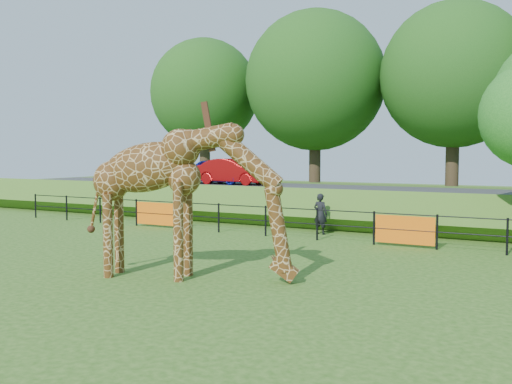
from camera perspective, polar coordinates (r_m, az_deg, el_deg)
ground at (r=12.89m, az=-7.89°, el=-9.59°), size 90.00×90.00×0.00m
giraffe at (r=13.60m, az=-6.68°, el=-0.91°), size 5.27×2.37×3.72m
perimeter_fence at (r=19.69m, az=6.13°, el=-3.23°), size 28.07×0.10×1.10m
embankment at (r=26.72m, az=12.33°, el=-1.18°), size 40.00×9.00×1.30m
road at (r=25.23m, az=11.39°, el=0.15°), size 40.00×5.00×0.12m
car_blue at (r=29.02m, az=-3.74°, el=2.10°), size 3.87×1.85×1.28m
car_red at (r=28.36m, az=-2.30°, el=2.06°), size 3.90×1.43×1.28m
visitor at (r=21.10m, az=6.46°, el=-2.18°), size 0.60×0.44×1.51m
bg_tree_line at (r=32.79m, az=19.02°, el=11.10°), size 37.30×8.80×11.82m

